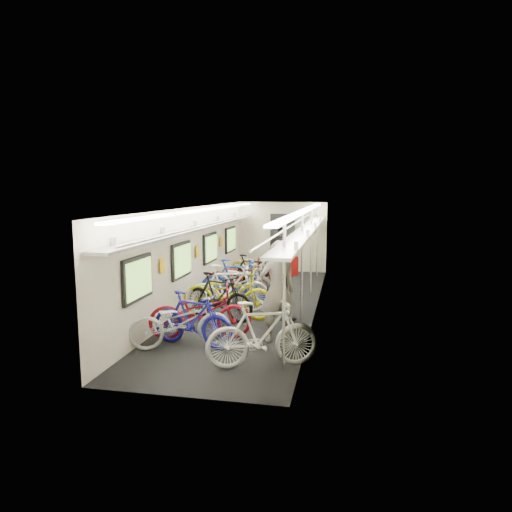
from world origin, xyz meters
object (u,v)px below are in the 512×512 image
at_px(bicycle_0, 181,322).
at_px(bicycle_1, 193,319).
at_px(passenger_near, 278,291).
at_px(passenger_mid, 277,278).
at_px(backpack, 291,266).

distance_m(bicycle_0, bicycle_1, 0.22).
bearing_deg(passenger_near, passenger_mid, -106.70).
height_order(passenger_near, backpack, passenger_near).
height_order(bicycle_1, backpack, backpack).
bearing_deg(bicycle_0, backpack, -71.87).
bearing_deg(bicycle_1, backpack, -31.95).
bearing_deg(passenger_near, bicycle_1, -3.26).
xyz_separation_m(bicycle_0, backpack, (1.78, 1.63, 0.80)).
bearing_deg(backpack, bicycle_1, -152.04).
relative_size(passenger_near, passenger_mid, 1.02).
xyz_separation_m(bicycle_0, passenger_near, (1.64, 0.70, 0.47)).
height_order(bicycle_0, passenger_near, passenger_near).
distance_m(passenger_mid, backpack, 0.68).
xyz_separation_m(passenger_near, backpack, (0.14, 0.93, 0.33)).
bearing_deg(bicycle_1, passenger_near, -53.27).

